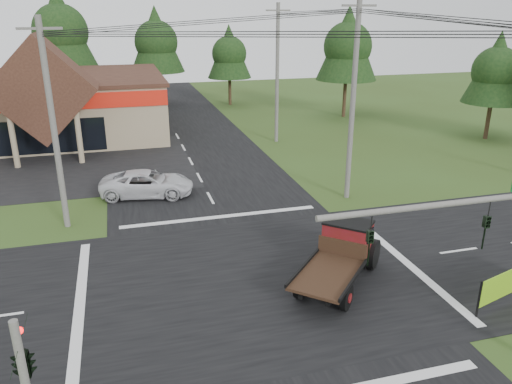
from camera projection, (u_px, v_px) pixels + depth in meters
name	position (u px, v px, depth m)	size (l,w,h in m)	color
ground	(254.00, 280.00, 21.01)	(120.00, 120.00, 0.00)	#324518
road_ns	(254.00, 280.00, 21.01)	(12.00, 120.00, 0.02)	black
road_ew	(254.00, 280.00, 21.01)	(120.00, 12.00, 0.02)	black
traffic_signal_corner	(21.00, 349.00, 11.29)	(0.53, 2.48, 4.40)	#595651
utility_pole_nw	(53.00, 125.00, 24.36)	(2.00, 0.30, 10.50)	#595651
utility_pole_ne	(353.00, 100.00, 28.21)	(2.00, 0.30, 11.50)	#595651
utility_pole_n	(277.00, 73.00, 40.91)	(2.00, 0.30, 11.20)	#595651
tree_row_c	(60.00, 29.00, 52.52)	(7.28, 7.28, 13.13)	#332316
tree_row_d	(156.00, 40.00, 56.40)	(6.16, 6.16, 11.11)	#332316
tree_row_e	(229.00, 52.00, 57.07)	(5.04, 5.04, 9.09)	#332316
tree_side_ne	(348.00, 44.00, 50.08)	(6.16, 6.16, 11.11)	#332316
tree_side_e_near	(497.00, 68.00, 41.72)	(5.04, 5.04, 9.09)	#332316
antique_flatbed_truck	(338.00, 258.00, 20.37)	(2.19, 5.73, 2.40)	#5A130C
white_pickup	(147.00, 184.00, 30.25)	(2.55, 5.54, 1.54)	silver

